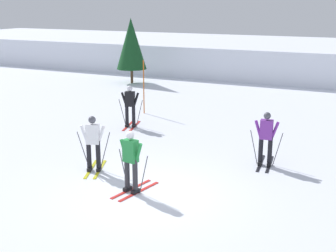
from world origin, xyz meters
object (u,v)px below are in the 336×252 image
(skier_black, at_px, (130,105))
(skier_purple, at_px, (266,137))
(skier_green, at_px, (131,160))
(skier_white, at_px, (93,142))
(conifer_far_left, at_px, (131,44))
(trail_marker_pole, at_px, (144,87))

(skier_black, distance_m, skier_purple, 6.44)
(skier_green, distance_m, skier_purple, 4.49)
(skier_black, relative_size, skier_purple, 1.00)
(skier_white, distance_m, skier_purple, 5.25)
(skier_black, xyz_separation_m, skier_white, (1.55, -4.86, 0.00))
(skier_green, height_order, skier_black, same)
(conifer_far_left, bearing_deg, skier_white, -64.32)
(skier_white, height_order, trail_marker_pole, trail_marker_pole)
(skier_white, bearing_deg, skier_purple, 30.88)
(skier_green, relative_size, skier_purple, 1.00)
(skier_black, bearing_deg, skier_green, -59.72)
(skier_green, height_order, skier_purple, same)
(skier_green, bearing_deg, conifer_far_left, 119.82)
(conifer_far_left, bearing_deg, skier_green, -60.18)
(skier_black, height_order, conifer_far_left, conifer_far_left)
(skier_green, height_order, conifer_far_left, conifer_far_left)
(trail_marker_pole, bearing_deg, skier_white, -73.08)
(skier_white, bearing_deg, conifer_far_left, 115.68)
(skier_black, relative_size, skier_white, 1.00)
(skier_green, relative_size, skier_black, 1.00)
(skier_green, distance_m, trail_marker_pole, 9.05)
(skier_white, bearing_deg, skier_black, 107.70)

